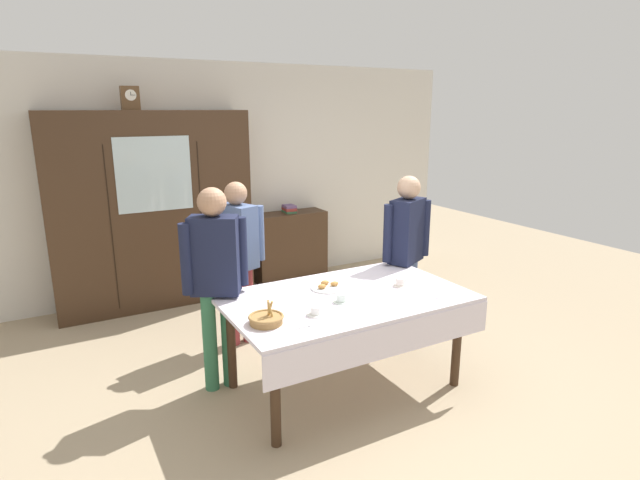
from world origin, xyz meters
TOP-DOWN VIEW (x-y plane):
  - ground_plane at (0.00, 0.00)m, footprint 12.00×12.00m
  - back_wall at (0.00, 2.65)m, footprint 6.40×0.10m
  - dining_table at (0.00, -0.24)m, footprint 1.86×1.13m
  - wall_cabinet at (-0.90, 2.35)m, footprint 2.13×0.46m
  - mantel_clock at (-1.03, 2.35)m, footprint 0.18×0.11m
  - bookshelf_low at (0.78, 2.41)m, footprint 0.93×0.35m
  - book_stack at (0.78, 2.41)m, footprint 0.16×0.22m
  - tea_cup_back_edge at (0.51, -0.23)m, footprint 0.13×0.13m
  - tea_cup_mid_right at (-0.10, -0.31)m, footprint 0.13×0.13m
  - tea_cup_far_right at (-0.38, -0.42)m, footprint 0.13×0.13m
  - bread_basket at (-0.74, -0.40)m, footprint 0.24×0.24m
  - pastry_plate at (-0.04, 0.00)m, footprint 0.28×0.28m
  - spoon_far_right at (-0.54, -0.57)m, footprint 0.12×0.02m
  - spoon_near_left at (0.57, -0.59)m, footprint 0.12×0.02m
  - spoon_back_edge at (-0.30, -0.09)m, footprint 0.12×0.02m
  - person_behind_table_left at (-0.87, 0.27)m, footprint 0.52×0.35m
  - person_by_cabinet at (-0.44, 0.95)m, footprint 0.52×0.41m
  - person_near_right_end at (0.95, 0.26)m, footprint 0.52×0.34m

SIDE VIEW (x-z plane):
  - ground_plane at x=0.00m, z-range 0.00..0.00m
  - bookshelf_low at x=0.78m, z-range 0.00..0.89m
  - dining_table at x=0.00m, z-range 0.29..1.07m
  - spoon_far_right at x=-0.54m, z-range 0.77..0.78m
  - spoon_near_left at x=0.57m, z-range 0.77..0.78m
  - spoon_back_edge at x=-0.30m, z-range 0.77..0.78m
  - pastry_plate at x=-0.04m, z-range 0.76..0.81m
  - tea_cup_back_edge at x=0.51m, z-range 0.77..0.83m
  - tea_cup_mid_right at x=-0.10m, z-range 0.77..0.83m
  - tea_cup_far_right at x=-0.38m, z-range 0.77..0.83m
  - bread_basket at x=-0.74m, z-range 0.73..0.89m
  - person_by_cabinet at x=-0.44m, z-range 0.16..1.70m
  - book_stack at x=0.78m, z-range 0.89..0.98m
  - person_near_right_end at x=0.95m, z-range 0.17..1.75m
  - person_behind_table_left at x=-0.87m, z-range 0.17..1.79m
  - wall_cabinet at x=-0.90m, z-range 0.00..2.15m
  - back_wall at x=0.00m, z-range 0.00..2.70m
  - mantel_clock at x=-1.03m, z-range 2.15..2.39m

